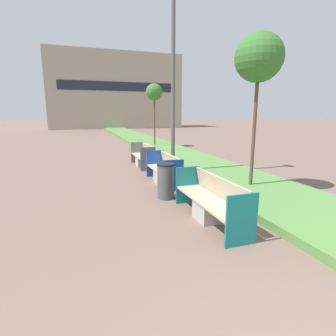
{
  "coord_description": "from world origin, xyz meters",
  "views": [
    {
      "loc": [
        -1.64,
        -0.68,
        2.28
      ],
      "look_at": [
        0.9,
        6.77,
        0.6
      ],
      "focal_mm": 28.0,
      "sensor_mm": 36.0,
      "label": 1
    }
  ],
  "objects_px": {
    "bench_blue_frame": "(164,172)",
    "sapling_tree_far": "(154,93)",
    "litter_bin": "(166,181)",
    "bench_grey_frame": "(143,158)",
    "sapling_tree_near": "(259,59)",
    "street_lamp_post": "(173,35)",
    "bench_teal_frame": "(211,203)"
  },
  "relations": [
    {
      "from": "litter_bin",
      "to": "bench_grey_frame",
      "type": "bearing_deg",
      "value": 84.23
    },
    {
      "from": "sapling_tree_near",
      "to": "sapling_tree_far",
      "type": "relative_size",
      "value": 1.07
    },
    {
      "from": "litter_bin",
      "to": "bench_teal_frame",
      "type": "bearing_deg",
      "value": -75.12
    },
    {
      "from": "bench_blue_frame",
      "to": "sapling_tree_near",
      "type": "bearing_deg",
      "value": -36.48
    },
    {
      "from": "bench_teal_frame",
      "to": "sapling_tree_far",
      "type": "bearing_deg",
      "value": 79.71
    },
    {
      "from": "bench_grey_frame",
      "to": "sapling_tree_far",
      "type": "distance_m",
      "value": 6.96
    },
    {
      "from": "bench_teal_frame",
      "to": "sapling_tree_near",
      "type": "relative_size",
      "value": 0.55
    },
    {
      "from": "bench_grey_frame",
      "to": "street_lamp_post",
      "type": "relative_size",
      "value": 0.22
    },
    {
      "from": "sapling_tree_far",
      "to": "bench_teal_frame",
      "type": "bearing_deg",
      "value": -100.29
    },
    {
      "from": "sapling_tree_near",
      "to": "bench_grey_frame",
      "type": "bearing_deg",
      "value": 115.67
    },
    {
      "from": "litter_bin",
      "to": "bench_blue_frame",
      "type": "bearing_deg",
      "value": 73.41
    },
    {
      "from": "bench_grey_frame",
      "to": "street_lamp_post",
      "type": "height_order",
      "value": "street_lamp_post"
    },
    {
      "from": "bench_teal_frame",
      "to": "litter_bin",
      "type": "relative_size",
      "value": 2.52
    },
    {
      "from": "bench_blue_frame",
      "to": "sapling_tree_far",
      "type": "bearing_deg",
      "value": 76.04
    },
    {
      "from": "bench_blue_frame",
      "to": "bench_grey_frame",
      "type": "xyz_separation_m",
      "value": [
        -0.0,
        2.91,
        -0.0
      ]
    },
    {
      "from": "bench_teal_frame",
      "to": "sapling_tree_near",
      "type": "bearing_deg",
      "value": 36.28
    },
    {
      "from": "bench_blue_frame",
      "to": "sapling_tree_far",
      "type": "relative_size",
      "value": 0.49
    },
    {
      "from": "bench_blue_frame",
      "to": "litter_bin",
      "type": "height_order",
      "value": "litter_bin"
    },
    {
      "from": "bench_teal_frame",
      "to": "bench_blue_frame",
      "type": "relative_size",
      "value": 1.2
    },
    {
      "from": "bench_blue_frame",
      "to": "sapling_tree_far",
      "type": "xyz_separation_m",
      "value": [
        2.17,
        8.74,
        3.13
      ]
    },
    {
      "from": "street_lamp_post",
      "to": "sapling_tree_near",
      "type": "height_order",
      "value": "street_lamp_post"
    },
    {
      "from": "bench_grey_frame",
      "to": "street_lamp_post",
      "type": "distance_m",
      "value": 4.88
    },
    {
      "from": "bench_grey_frame",
      "to": "sapling_tree_far",
      "type": "bearing_deg",
      "value": 69.54
    },
    {
      "from": "sapling_tree_near",
      "to": "bench_blue_frame",
      "type": "bearing_deg",
      "value": 143.52
    },
    {
      "from": "bench_grey_frame",
      "to": "street_lamp_post",
      "type": "xyz_separation_m",
      "value": [
        0.61,
        -2.03,
        4.4
      ]
    },
    {
      "from": "litter_bin",
      "to": "sapling_tree_far",
      "type": "xyz_separation_m",
      "value": [
        2.62,
        10.24,
        3.02
      ]
    },
    {
      "from": "bench_teal_frame",
      "to": "sapling_tree_far",
      "type": "distance_m",
      "value": 12.53
    },
    {
      "from": "street_lamp_post",
      "to": "bench_grey_frame",
      "type": "bearing_deg",
      "value": 106.85
    },
    {
      "from": "bench_blue_frame",
      "to": "bench_grey_frame",
      "type": "distance_m",
      "value": 2.91
    },
    {
      "from": "bench_teal_frame",
      "to": "bench_blue_frame",
      "type": "bearing_deg",
      "value": 90.09
    },
    {
      "from": "bench_teal_frame",
      "to": "sapling_tree_far",
      "type": "relative_size",
      "value": 0.59
    },
    {
      "from": "bench_blue_frame",
      "to": "street_lamp_post",
      "type": "xyz_separation_m",
      "value": [
        0.61,
        0.89,
        4.4
      ]
    }
  ]
}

